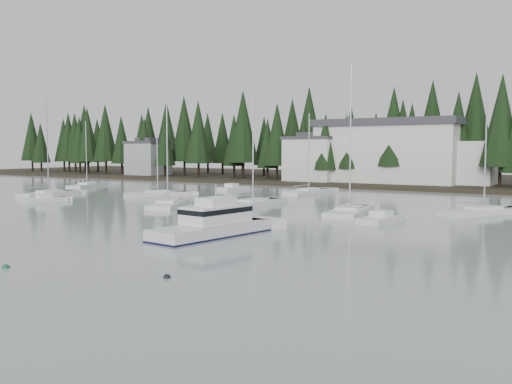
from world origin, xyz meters
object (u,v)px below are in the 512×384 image
cabin_cruiser_center (213,227)px  runabout_3 (232,189)px  sailboat_1 (309,193)px  sailboat_5 (168,206)px  sailboat_7 (49,195)px  runabout_1 (381,221)px  sailboat_2 (484,213)px  house_west (313,158)px  runabout_0 (44,201)px  house_far_west (148,157)px  sailboat_10 (87,187)px  sailboat_4 (349,213)px  harbor_inn (400,152)px  sailboat_11 (158,195)px  sailboat_9 (253,205)px

cabin_cruiser_center → runabout_3: bearing=40.3°
sailboat_1 → sailboat_5: 24.82m
sailboat_7 → runabout_1: (47.48, -2.63, 0.05)m
sailboat_7 → runabout_1: sailboat_7 is taller
sailboat_2 → sailboat_5: 32.48m
runabout_1 → sailboat_1: bearing=45.3°
house_west → runabout_0: 50.56m
sailboat_1 → runabout_3: (-13.00, -0.32, 0.08)m
house_far_west → runabout_1: 86.19m
sailboat_7 → sailboat_10: 17.81m
sailboat_1 → sailboat_4: bearing=-141.6°
runabout_1 → runabout_0: bearing=101.7°
harbor_inn → sailboat_11: 44.17m
sailboat_2 → sailboat_10: 63.69m
sailboat_7 → sailboat_11: bearing=-64.4°
house_far_west → runabout_1: house_far_west is taller
harbor_inn → runabout_3: bearing=-126.1°
sailboat_5 → sailboat_9: sailboat_5 is taller
sailboat_4 → runabout_3: (-27.87, 20.04, 0.05)m
sailboat_2 → runabout_0: sailboat_2 is taller
house_far_west → cabin_cruiser_center: bearing=-43.9°
sailboat_10 → sailboat_4: bearing=-126.6°
sailboat_1 → sailboat_9: 18.58m
harbor_inn → sailboat_10: bearing=-143.5°
house_west → cabin_cruiser_center: size_ratio=0.92×
cabin_cruiser_center → sailboat_9: size_ratio=0.82×
house_west → sailboat_5: 45.96m
sailboat_2 → runabout_1: size_ratio=2.44×
harbor_inn → sailboat_7: (-32.88, -46.44, -5.70)m
cabin_cruiser_center → runabout_3: cabin_cruiser_center is taller
sailboat_1 → sailboat_7: size_ratio=0.88×
house_west → sailboat_1: 23.77m
house_far_west → sailboat_9: bearing=-37.3°
sailboat_4 → sailboat_5: 20.01m
sailboat_9 → runabout_0: size_ratio=2.32×
sailboat_9 → sailboat_11: bearing=79.4°
sailboat_11 → runabout_3: (2.23, 14.10, 0.05)m
sailboat_10 → sailboat_11: bearing=-130.6°
sailboat_2 → runabout_3: (-38.86, 13.17, 0.06)m
house_west → sailboat_7: (-17.84, -43.10, -4.58)m
harbor_inn → house_west: bearing=-167.5°
sailboat_9 → sailboat_11: sailboat_11 is taller
runabout_3 → runabout_0: bearing=165.5°
cabin_cruiser_center → sailboat_9: (-9.51, 20.15, -0.58)m
sailboat_1 → sailboat_10: 38.17m
house_west → sailboat_9: bearing=-72.4°
house_west → runabout_0: bearing=-102.3°
house_west → runabout_0: size_ratio=1.75×
sailboat_1 → sailboat_5: sailboat_5 is taller
house_west → sailboat_10: (-27.50, -28.14, -4.60)m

